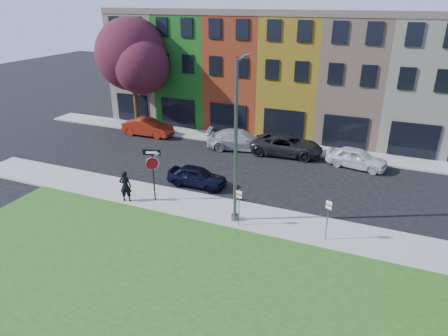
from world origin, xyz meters
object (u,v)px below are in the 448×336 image
at_px(stop_sign, 152,165).
at_px(sedan_near, 197,176).
at_px(street_lamp, 237,144).
at_px(man, 125,186).

relative_size(stop_sign, sedan_near, 0.83).
bearing_deg(street_lamp, man, 177.94).
relative_size(stop_sign, street_lamp, 0.38).
xyz_separation_m(stop_sign, street_lamp, (5.24, -0.11, 2.04)).
height_order(man, sedan_near, man).
bearing_deg(sedan_near, man, 142.47).
height_order(stop_sign, sedan_near, stop_sign).
height_order(man, street_lamp, street_lamp).
distance_m(sedan_near, street_lamp, 6.25).
distance_m(man, sedan_near, 4.72).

